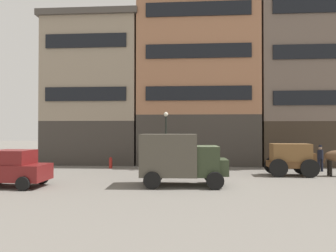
# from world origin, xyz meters

# --- Properties ---
(ground_plane) EXTENTS (120.00, 120.00, 0.00)m
(ground_plane) POSITION_xyz_m (0.00, 0.00, 0.00)
(ground_plane) COLOR slate
(building_far_left) EXTENTS (8.25, 7.11, 12.55)m
(building_far_left) POSITION_xyz_m (-9.15, 10.58, 6.31)
(building_far_left) COLOR #38332D
(building_far_left) RESTS_ON ground_plane
(building_center_left) EXTENTS (10.20, 7.11, 14.36)m
(building_center_left) POSITION_xyz_m (-0.27, 10.58, 7.22)
(building_center_left) COLOR #38332D
(building_center_left) RESTS_ON ground_plane
(building_center_right) EXTENTS (8.80, 7.11, 17.99)m
(building_center_right) POSITION_xyz_m (8.88, 10.57, 9.03)
(building_center_right) COLOR #33281E
(building_center_right) RESTS_ON ground_plane
(cargo_wagon) EXTENTS (2.96, 1.62, 1.98)m
(cargo_wagon) POSITION_xyz_m (5.32, 3.24, 1.15)
(cargo_wagon) COLOR brown
(cargo_wagon) RESTS_ON ground_plane
(delivery_truck_near) EXTENTS (4.38, 2.18, 2.62)m
(delivery_truck_near) POSITION_xyz_m (-1.49, -0.39, 1.42)
(delivery_truck_near) COLOR #2D3823
(delivery_truck_near) RESTS_ON ground_plane
(sedan_dark) EXTENTS (3.75, 1.96, 1.83)m
(sedan_dark) POSITION_xyz_m (-9.91, -1.24, 0.91)
(sedan_dark) COLOR maroon
(sedan_dark) RESTS_ON ground_plane
(pedestrian_officer) EXTENTS (0.51, 0.51, 1.79)m
(pedestrian_officer) POSITION_xyz_m (7.96, 5.26, 0.98)
(pedestrian_officer) COLOR black
(pedestrian_officer) RESTS_ON ground_plane
(streetlamp_curbside) EXTENTS (0.32, 0.32, 4.12)m
(streetlamp_curbside) POSITION_xyz_m (-2.63, 5.43, 2.67)
(streetlamp_curbside) COLOR black
(streetlamp_curbside) RESTS_ON ground_plane
(fire_hydrant_curbside) EXTENTS (0.24, 0.24, 0.83)m
(fire_hydrant_curbside) POSITION_xyz_m (-6.76, 5.91, 0.43)
(fire_hydrant_curbside) COLOR maroon
(fire_hydrant_curbside) RESTS_ON ground_plane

